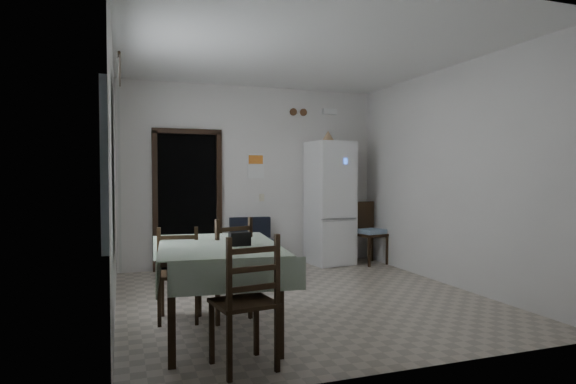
# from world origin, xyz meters

# --- Properties ---
(ground) EXTENTS (4.50, 4.50, 0.00)m
(ground) POSITION_xyz_m (0.00, 0.00, 0.00)
(ground) COLOR #A69A88
(ground) RESTS_ON ground
(ceiling) EXTENTS (4.20, 4.50, 0.02)m
(ceiling) POSITION_xyz_m (0.00, 0.00, 2.90)
(ceiling) COLOR white
(ceiling) RESTS_ON ground
(wall_back) EXTENTS (4.20, 0.02, 2.90)m
(wall_back) POSITION_xyz_m (0.00, 2.25, 1.45)
(wall_back) COLOR silver
(wall_back) RESTS_ON ground
(wall_front) EXTENTS (4.20, 0.02, 2.90)m
(wall_front) POSITION_xyz_m (0.00, -2.25, 1.45)
(wall_front) COLOR silver
(wall_front) RESTS_ON ground
(wall_left) EXTENTS (0.02, 4.50, 2.90)m
(wall_left) POSITION_xyz_m (-2.10, 0.00, 1.45)
(wall_left) COLOR silver
(wall_left) RESTS_ON ground
(wall_right) EXTENTS (0.02, 4.50, 2.90)m
(wall_right) POSITION_xyz_m (2.10, 0.00, 1.45)
(wall_right) COLOR silver
(wall_right) RESTS_ON ground
(doorway) EXTENTS (1.06, 0.52, 2.22)m
(doorway) POSITION_xyz_m (-1.05, 2.45, 1.06)
(doorway) COLOR black
(doorway) RESTS_ON ground
(window_recess) EXTENTS (0.10, 1.20, 1.60)m
(window_recess) POSITION_xyz_m (-2.15, -0.20, 1.55)
(window_recess) COLOR silver
(window_recess) RESTS_ON ground
(curtain) EXTENTS (0.02, 1.45, 1.85)m
(curtain) POSITION_xyz_m (-2.04, -0.20, 1.55)
(curtain) COLOR silver
(curtain) RESTS_ON ground
(curtain_rod) EXTENTS (0.02, 1.60, 0.02)m
(curtain_rod) POSITION_xyz_m (-2.03, -0.20, 2.50)
(curtain_rod) COLOR black
(curtain_rod) RESTS_ON ground
(calendar) EXTENTS (0.28, 0.02, 0.40)m
(calendar) POSITION_xyz_m (0.05, 2.24, 1.62)
(calendar) COLOR white
(calendar) RESTS_ON ground
(calendar_image) EXTENTS (0.24, 0.01, 0.14)m
(calendar_image) POSITION_xyz_m (0.05, 2.23, 1.72)
(calendar_image) COLOR orange
(calendar_image) RESTS_ON ground
(light_switch) EXTENTS (0.08, 0.02, 0.12)m
(light_switch) POSITION_xyz_m (0.15, 2.24, 1.10)
(light_switch) COLOR beige
(light_switch) RESTS_ON ground
(vent_left) EXTENTS (0.12, 0.03, 0.12)m
(vent_left) POSITION_xyz_m (0.70, 2.23, 2.52)
(vent_left) COLOR brown
(vent_left) RESTS_ON ground
(vent_right) EXTENTS (0.12, 0.03, 0.12)m
(vent_right) POSITION_xyz_m (0.88, 2.23, 2.52)
(vent_right) COLOR brown
(vent_right) RESTS_ON ground
(emergency_light) EXTENTS (0.25, 0.07, 0.09)m
(emergency_light) POSITION_xyz_m (1.35, 2.21, 2.55)
(emergency_light) COLOR white
(emergency_light) RESTS_ON ground
(fridge) EXTENTS (0.72, 0.72, 2.02)m
(fridge) POSITION_xyz_m (1.24, 1.93, 1.01)
(fridge) COLOR white
(fridge) RESTS_ON ground
(tan_cone) EXTENTS (0.22, 0.22, 0.18)m
(tan_cone) POSITION_xyz_m (1.21, 1.96, 2.11)
(tan_cone) COLOR tan
(tan_cone) RESTS_ON fridge
(navy_seat) EXTENTS (0.71, 0.69, 0.79)m
(navy_seat) POSITION_xyz_m (-0.07, 1.93, 0.39)
(navy_seat) COLOR black
(navy_seat) RESTS_ON ground
(corner_chair) EXTENTS (0.52, 0.52, 1.02)m
(corner_chair) POSITION_xyz_m (1.86, 1.69, 0.51)
(corner_chair) COLOR black
(corner_chair) RESTS_ON ground
(dining_table) EXTENTS (1.21, 1.70, 0.84)m
(dining_table) POSITION_xyz_m (-1.19, -0.98, 0.42)
(dining_table) COLOR #97AA91
(dining_table) RESTS_ON ground
(black_bag) EXTENTS (0.18, 0.11, 0.12)m
(black_bag) POSITION_xyz_m (-1.03, -1.14, 0.90)
(black_bag) COLOR black
(black_bag) RESTS_ON dining_table
(dining_chair_far_left) EXTENTS (0.47, 0.47, 0.96)m
(dining_chair_far_left) POSITION_xyz_m (-1.49, -0.43, 0.48)
(dining_chair_far_left) COLOR black
(dining_chair_far_left) RESTS_ON ground
(dining_chair_far_right) EXTENTS (0.56, 0.56, 1.04)m
(dining_chair_far_right) POSITION_xyz_m (-1.03, -0.48, 0.52)
(dining_chair_far_right) COLOR black
(dining_chair_far_right) RESTS_ON ground
(dining_chair_near_head) EXTENTS (0.50, 0.50, 1.03)m
(dining_chair_near_head) POSITION_xyz_m (-1.16, -1.80, 0.52)
(dining_chair_near_head) COLOR black
(dining_chair_near_head) RESTS_ON ground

